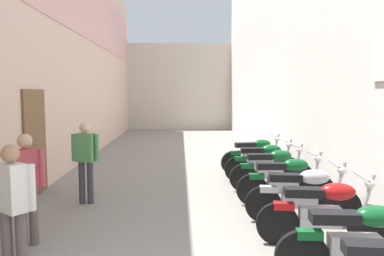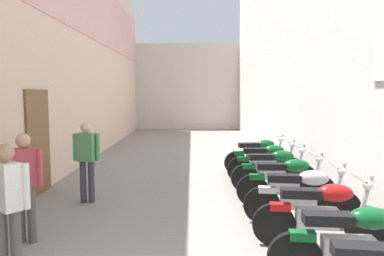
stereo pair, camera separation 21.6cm
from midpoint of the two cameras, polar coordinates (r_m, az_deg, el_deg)
name	(u,v)px [view 2 (the right image)]	position (r m, az deg, el deg)	size (l,w,h in m)	color
ground_plane	(180,172)	(10.08, -1.15, -6.79)	(35.46, 35.46, 0.00)	gray
building_left	(80,49)	(12.33, -16.23, 11.49)	(0.45, 19.46, 6.91)	beige
building_right	(283,35)	(12.36, 14.28, 13.62)	(0.45, 19.46, 7.86)	silver
building_far_end	(186,87)	(22.58, -0.67, 6.28)	(8.95, 2.00, 4.94)	beige
motorcycle_second	(352,242)	(4.66, 24.50, -15.59)	(1.85, 0.58, 1.04)	black
motorcycle_third	(319,212)	(5.56, 19.97, -12.00)	(1.85, 0.58, 1.04)	black
motorcycle_fourth	(300,194)	(6.37, 17.15, -9.67)	(1.84, 0.58, 1.04)	black
motorcycle_fifth	(285,180)	(7.29, 14.81, -7.70)	(1.85, 0.58, 1.04)	black
motorcycle_sixth	(273,169)	(8.28, 12.93, -6.09)	(1.85, 0.58, 1.04)	black
motorcycle_seventh	(265,162)	(9.09, 11.72, -5.04)	(1.85, 0.58, 1.04)	black
motorcycle_eighth	(257,155)	(10.03, 10.56, -4.04)	(1.84, 0.58, 1.04)	black
pedestrian_by_doorway	(5,201)	(4.70, -25.47, -10.10)	(0.52, 0.37, 1.57)	#564C47
pedestrian_mid_alley	(23,180)	(5.76, -23.49, -7.23)	(0.52, 0.33, 1.57)	#564C47
pedestrian_further_down	(85,156)	(7.46, -15.27, -4.16)	(0.52, 0.28, 1.57)	#383842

